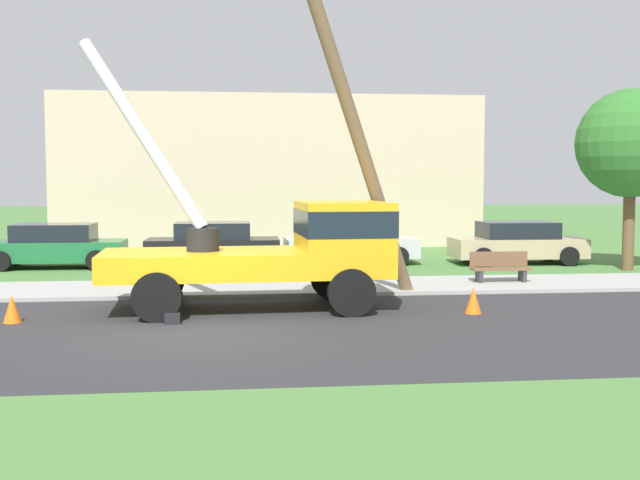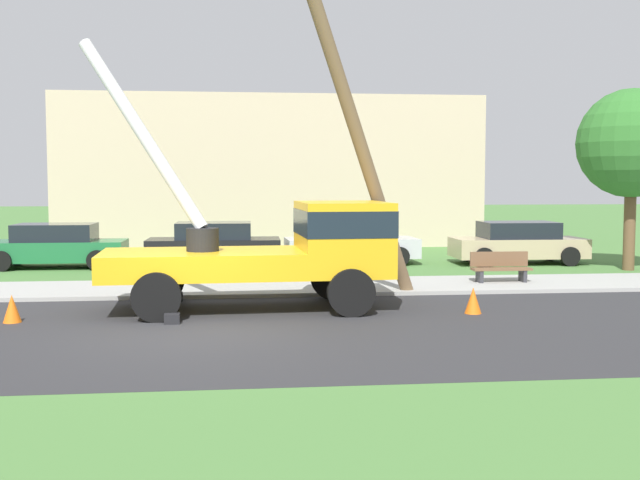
{
  "view_description": "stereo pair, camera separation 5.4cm",
  "coord_description": "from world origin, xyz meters",
  "px_view_note": "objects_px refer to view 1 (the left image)",
  "views": [
    {
      "loc": [
        0.76,
        -14.41,
        2.83
      ],
      "look_at": [
        2.82,
        3.76,
        1.41
      ],
      "focal_mm": 43.47,
      "sensor_mm": 36.0,
      "label": 1
    },
    {
      "loc": [
        0.81,
        -14.42,
        2.83
      ],
      "look_at": [
        2.82,
        3.76,
        1.41
      ],
      "focal_mm": 43.47,
      "sensor_mm": 36.0,
      "label": 2
    }
  ],
  "objects_px": {
    "parked_sedan_black": "(213,243)",
    "park_bench": "(500,268)",
    "utility_truck": "(285,245)",
    "leaning_utility_pole": "(352,117)",
    "parked_sedan_green": "(55,246)",
    "roadside_tree_near": "(631,144)",
    "traffic_cone_ahead": "(473,300)",
    "traffic_cone_behind": "(12,309)",
    "parked_sedan_silver": "(351,243)",
    "parked_sedan_tan": "(517,243)"
  },
  "relations": [
    {
      "from": "parked_sedan_black",
      "to": "leaning_utility_pole",
      "type": "bearing_deg",
      "value": -67.07
    },
    {
      "from": "utility_truck",
      "to": "parked_sedan_green",
      "type": "relative_size",
      "value": 1.56
    },
    {
      "from": "park_bench",
      "to": "utility_truck",
      "type": "bearing_deg",
      "value": -152.62
    },
    {
      "from": "utility_truck",
      "to": "park_bench",
      "type": "xyz_separation_m",
      "value": [
        6.02,
        3.12,
        -0.95
      ]
    },
    {
      "from": "parked_sedan_tan",
      "to": "park_bench",
      "type": "relative_size",
      "value": 2.77
    },
    {
      "from": "leaning_utility_pole",
      "to": "utility_truck",
      "type": "bearing_deg",
      "value": -147.5
    },
    {
      "from": "parked_sedan_silver",
      "to": "park_bench",
      "type": "xyz_separation_m",
      "value": [
        3.19,
        -5.75,
        -0.25
      ]
    },
    {
      "from": "parked_sedan_black",
      "to": "parked_sedan_silver",
      "type": "xyz_separation_m",
      "value": [
        4.62,
        -0.28,
        0.0
      ]
    },
    {
      "from": "leaning_utility_pole",
      "to": "parked_sedan_tan",
      "type": "bearing_deg",
      "value": 46.83
    },
    {
      "from": "leaning_utility_pole",
      "to": "traffic_cone_behind",
      "type": "xyz_separation_m",
      "value": [
        -7.14,
        -2.15,
        -4.01
      ]
    },
    {
      "from": "utility_truck",
      "to": "park_bench",
      "type": "distance_m",
      "value": 6.84
    },
    {
      "from": "parked_sedan_silver",
      "to": "parked_sedan_tan",
      "type": "height_order",
      "value": "same"
    },
    {
      "from": "parked_sedan_green",
      "to": "roadside_tree_near",
      "type": "bearing_deg",
      "value": -8.43
    },
    {
      "from": "parked_sedan_tan",
      "to": "park_bench",
      "type": "height_order",
      "value": "parked_sedan_tan"
    },
    {
      "from": "parked_sedan_silver",
      "to": "roadside_tree_near",
      "type": "relative_size",
      "value": 0.79
    },
    {
      "from": "utility_truck",
      "to": "traffic_cone_ahead",
      "type": "bearing_deg",
      "value": -15.69
    },
    {
      "from": "utility_truck",
      "to": "parked_sedan_black",
      "type": "distance_m",
      "value": 9.34
    },
    {
      "from": "utility_truck",
      "to": "leaning_utility_pole",
      "type": "height_order",
      "value": "leaning_utility_pole"
    },
    {
      "from": "leaning_utility_pole",
      "to": "park_bench",
      "type": "bearing_deg",
      "value": 25.33
    },
    {
      "from": "parked_sedan_green",
      "to": "roadside_tree_near",
      "type": "height_order",
      "value": "roadside_tree_near"
    },
    {
      "from": "traffic_cone_ahead",
      "to": "parked_sedan_green",
      "type": "distance_m",
      "value": 14.64
    },
    {
      "from": "utility_truck",
      "to": "parked_sedan_black",
      "type": "relative_size",
      "value": 1.55
    },
    {
      "from": "traffic_cone_behind",
      "to": "parked_sedan_black",
      "type": "relative_size",
      "value": 0.13
    },
    {
      "from": "leaning_utility_pole",
      "to": "parked_sedan_black",
      "type": "bearing_deg",
      "value": 112.93
    },
    {
      "from": "parked_sedan_black",
      "to": "park_bench",
      "type": "distance_m",
      "value": 9.87
    },
    {
      "from": "parked_sedan_green",
      "to": "roadside_tree_near",
      "type": "relative_size",
      "value": 0.78
    },
    {
      "from": "park_bench",
      "to": "traffic_cone_ahead",
      "type": "bearing_deg",
      "value": -116.28
    },
    {
      "from": "utility_truck",
      "to": "traffic_cone_behind",
      "type": "xyz_separation_m",
      "value": [
        -5.51,
        -1.11,
        -1.13
      ]
    },
    {
      "from": "parked_sedan_tan",
      "to": "utility_truck",
      "type": "bearing_deg",
      "value": -135.5
    },
    {
      "from": "roadside_tree_near",
      "to": "park_bench",
      "type": "bearing_deg",
      "value": -150.2
    },
    {
      "from": "traffic_cone_ahead",
      "to": "parked_sedan_silver",
      "type": "distance_m",
      "value": 10.04
    },
    {
      "from": "utility_truck",
      "to": "leaning_utility_pole",
      "type": "distance_m",
      "value": 3.48
    },
    {
      "from": "parked_sedan_silver",
      "to": "parked_sedan_tan",
      "type": "relative_size",
      "value": 1.01
    },
    {
      "from": "parked_sedan_silver",
      "to": "parked_sedan_tan",
      "type": "distance_m",
      "value": 5.65
    },
    {
      "from": "parked_sedan_green",
      "to": "park_bench",
      "type": "distance_m",
      "value": 14.07
    },
    {
      "from": "leaning_utility_pole",
      "to": "traffic_cone_behind",
      "type": "relative_size",
      "value": 15.02
    },
    {
      "from": "traffic_cone_ahead",
      "to": "park_bench",
      "type": "distance_m",
      "value": 4.71
    },
    {
      "from": "traffic_cone_behind",
      "to": "utility_truck",
      "type": "bearing_deg",
      "value": 11.4
    },
    {
      "from": "traffic_cone_ahead",
      "to": "park_bench",
      "type": "height_order",
      "value": "park_bench"
    },
    {
      "from": "utility_truck",
      "to": "leaning_utility_pole",
      "type": "bearing_deg",
      "value": 32.5
    },
    {
      "from": "parked_sedan_green",
      "to": "park_bench",
      "type": "xyz_separation_m",
      "value": [
        12.87,
        -5.67,
        -0.25
      ]
    },
    {
      "from": "parked_sedan_green",
      "to": "utility_truck",
      "type": "bearing_deg",
      "value": -52.06
    },
    {
      "from": "traffic_cone_ahead",
      "to": "traffic_cone_behind",
      "type": "xyz_separation_m",
      "value": [
        -9.44,
        -0.01,
        0.0
      ]
    },
    {
      "from": "leaning_utility_pole",
      "to": "traffic_cone_behind",
      "type": "height_order",
      "value": "leaning_utility_pole"
    },
    {
      "from": "utility_truck",
      "to": "traffic_cone_ahead",
      "type": "distance_m",
      "value": 4.24
    },
    {
      "from": "utility_truck",
      "to": "parked_sedan_black",
      "type": "height_order",
      "value": "utility_truck"
    },
    {
      "from": "utility_truck",
      "to": "parked_sedan_silver",
      "type": "xyz_separation_m",
      "value": [
        2.83,
        8.86,
        -0.7
      ]
    },
    {
      "from": "leaning_utility_pole",
      "to": "parked_sedan_tan",
      "type": "relative_size",
      "value": 1.9
    },
    {
      "from": "leaning_utility_pole",
      "to": "parked_sedan_tan",
      "type": "xyz_separation_m",
      "value": [
        6.81,
        7.26,
        -3.58
      ]
    },
    {
      "from": "parked_sedan_green",
      "to": "park_bench",
      "type": "bearing_deg",
      "value": -23.78
    }
  ]
}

